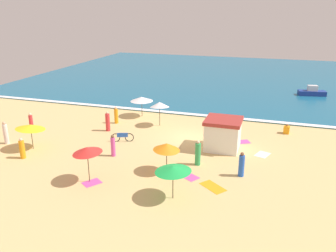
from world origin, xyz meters
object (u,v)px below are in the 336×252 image
beach_umbrella_2 (87,150)px  beachgoer_7 (198,154)px  beach_umbrella_4 (30,127)px  beachgoer_1 (218,130)px  beach_umbrella_1 (173,169)px  parked_bicycle (122,137)px  beachgoer_3 (116,115)px  beachgoer_4 (31,122)px  beachgoer_5 (113,146)px  small_boat_0 (312,92)px  beachgoer_2 (22,149)px  beachgoer_6 (6,133)px  beach_umbrella_0 (160,105)px  lifeguard_cabana (223,134)px  beachgoer_8 (242,165)px  beach_umbrella_6 (167,147)px  beachgoer_10 (287,129)px  beachgoer_0 (108,122)px  beach_umbrella_3 (142,99)px

beach_umbrella_2 → beachgoer_7: 7.45m
beach_umbrella_4 → beachgoer_1: size_ratio=3.52×
beach_umbrella_1 → parked_bicycle: beach_umbrella_1 is taller
beachgoer_3 → beachgoer_4: 7.47m
beachgoer_1 → beachgoer_5: bearing=-133.7°
beach_umbrella_2 → beachgoer_4: size_ratio=1.60×
parked_bicycle → beachgoer_4: bearing=179.5°
beachgoer_4 → small_boat_0: 32.09m
beachgoer_2 → beachgoer_6: 3.70m
beach_umbrella_0 → beachgoer_2: size_ratio=1.55×
beachgoer_3 → beachgoer_5: size_ratio=0.97×
lifeguard_cabana → beach_umbrella_4: 14.53m
beachgoer_2 → small_boat_0: size_ratio=0.46×
beach_umbrella_1 → beachgoer_8: size_ratio=1.41×
lifeguard_cabana → beach_umbrella_6: lifeguard_cabana is taller
parked_bicycle → beachgoer_5: beachgoer_5 is taller
beach_umbrella_6 → beachgoer_7: (1.68, 1.71, -0.96)m
beachgoer_5 → beachgoer_8: bearing=-2.2°
lifeguard_cabana → beachgoer_5: bearing=-152.2°
small_boat_0 → beachgoer_1: bearing=-116.6°
beachgoer_2 → beachgoer_3: bearing=72.7°
beachgoer_1 → small_boat_0: 18.96m
beachgoer_10 → beachgoer_8: bearing=-106.9°
beachgoer_6 → beachgoer_7: 15.36m
beach_umbrella_1 → beachgoer_2: 12.07m
beachgoer_6 → beach_umbrella_6: bearing=-3.6°
beach_umbrella_2 → beach_umbrella_4: bearing=153.8°
beachgoer_0 → beachgoer_10: beachgoer_0 is taller
beachgoer_8 → beachgoer_7: bearing=165.4°
beachgoer_3 → beach_umbrella_0: bearing=8.0°
beach_umbrella_0 → beachgoer_7: 8.85m
parked_bicycle → beachgoer_5: (0.59, -2.83, 0.40)m
beachgoer_1 → beachgoer_5: size_ratio=0.53×
beachgoer_3 → beachgoer_7: beachgoer_7 is taller
beachgoer_0 → beachgoer_6: 8.14m
beach_umbrella_2 → beachgoer_10: beach_umbrella_2 is taller
beachgoer_3 → beachgoer_8: 14.32m
beach_umbrella_3 → beachgoer_3: bearing=-118.5°
beachgoer_8 → beachgoer_3: bearing=149.5°
lifeguard_cabana → beachgoer_1: bearing=105.7°
beach_umbrella_4 → beachgoer_1: 15.02m
beach_umbrella_4 → beachgoer_5: bearing=5.6°
beachgoer_2 → beachgoer_10: beachgoer_2 is taller
beachgoer_8 → beach_umbrella_6: bearing=-168.9°
beachgoer_0 → beachgoer_1: 9.60m
beach_umbrella_6 → small_boat_0: bearing=67.3°
small_boat_0 → beachgoer_5: bearing=-122.3°
beach_umbrella_1 → beach_umbrella_0: bearing=112.5°
lifeguard_cabana → beachgoer_3: 10.89m
lifeguard_cabana → beachgoer_0: bearing=174.9°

